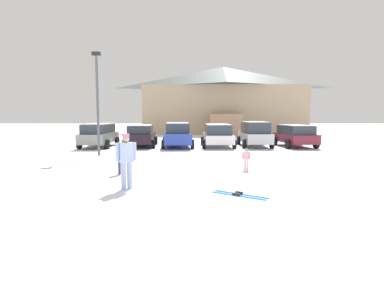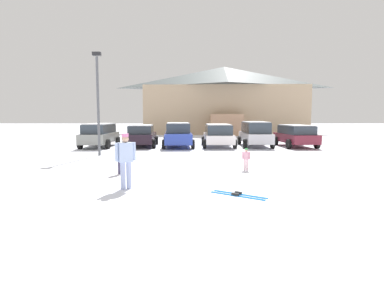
{
  "view_description": "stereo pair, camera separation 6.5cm",
  "coord_description": "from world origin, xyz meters",
  "px_view_note": "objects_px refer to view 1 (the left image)",
  "views": [
    {
      "loc": [
        -1.16,
        -6.58,
        2.18
      ],
      "look_at": [
        -1.02,
        6.58,
        0.95
      ],
      "focal_mm": 28.0,
      "sensor_mm": 36.0,
      "label": 1
    },
    {
      "loc": [
        -1.1,
        -6.58,
        2.18
      ],
      "look_at": [
        -1.02,
        6.58,
        0.95
      ],
      "focal_mm": 28.0,
      "sensor_mm": 36.0,
      "label": 2
    }
  ],
  "objects_px": {
    "parked_black_sedan": "(141,135)",
    "parked_maroon_van": "(295,135)",
    "parked_blue_hatchback": "(177,135)",
    "skier_child_in_red_jacket": "(121,158)",
    "parked_grey_wagon": "(99,134)",
    "parked_silver_wagon": "(254,133)",
    "skier_adult_in_blue_parka": "(126,158)",
    "parked_white_suv": "(218,134)",
    "skier_child_in_pink_snowsuit": "(246,158)",
    "ski_lodge": "(223,100)",
    "pair_of_skis": "(239,195)",
    "lamp_post": "(97,98)"
  },
  "relations": [
    {
      "from": "skier_adult_in_blue_parka",
      "to": "parked_black_sedan",
      "type": "bearing_deg",
      "value": 97.14
    },
    {
      "from": "skier_child_in_red_jacket",
      "to": "skier_adult_in_blue_parka",
      "type": "relative_size",
      "value": 0.63
    },
    {
      "from": "parked_white_suv",
      "to": "parked_silver_wagon",
      "type": "distance_m",
      "value": 2.7
    },
    {
      "from": "parked_silver_wagon",
      "to": "skier_adult_in_blue_parka",
      "type": "height_order",
      "value": "parked_silver_wagon"
    },
    {
      "from": "parked_black_sedan",
      "to": "lamp_post",
      "type": "xyz_separation_m",
      "value": [
        -1.53,
        -4.97,
        2.36
      ]
    },
    {
      "from": "lamp_post",
      "to": "parked_blue_hatchback",
      "type": "bearing_deg",
      "value": 47.59
    },
    {
      "from": "parked_white_suv",
      "to": "ski_lodge",
      "type": "bearing_deg",
      "value": 82.48
    },
    {
      "from": "parked_blue_hatchback",
      "to": "lamp_post",
      "type": "relative_size",
      "value": 0.83
    },
    {
      "from": "skier_child_in_red_jacket",
      "to": "parked_silver_wagon",
      "type": "bearing_deg",
      "value": 54.57
    },
    {
      "from": "pair_of_skis",
      "to": "parked_silver_wagon",
      "type": "bearing_deg",
      "value": 75.95
    },
    {
      "from": "ski_lodge",
      "to": "pair_of_skis",
      "type": "height_order",
      "value": "ski_lodge"
    },
    {
      "from": "parked_white_suv",
      "to": "parked_silver_wagon",
      "type": "height_order",
      "value": "parked_silver_wagon"
    },
    {
      "from": "parked_black_sedan",
      "to": "parked_white_suv",
      "type": "distance_m",
      "value": 5.5
    },
    {
      "from": "parked_grey_wagon",
      "to": "parked_maroon_van",
      "type": "distance_m",
      "value": 13.88
    },
    {
      "from": "parked_black_sedan",
      "to": "skier_child_in_red_jacket",
      "type": "height_order",
      "value": "parked_black_sedan"
    },
    {
      "from": "parked_white_suv",
      "to": "skier_child_in_red_jacket",
      "type": "xyz_separation_m",
      "value": [
        -4.62,
        -10.04,
        -0.28
      ]
    },
    {
      "from": "parked_grey_wagon",
      "to": "lamp_post",
      "type": "relative_size",
      "value": 0.76
    },
    {
      "from": "lamp_post",
      "to": "ski_lodge",
      "type": "bearing_deg",
      "value": 67.38
    },
    {
      "from": "parked_blue_hatchback",
      "to": "skier_child_in_pink_snowsuit",
      "type": "distance_m",
      "value": 9.68
    },
    {
      "from": "parked_white_suv",
      "to": "skier_child_in_pink_snowsuit",
      "type": "relative_size",
      "value": 4.83
    },
    {
      "from": "skier_adult_in_blue_parka",
      "to": "parked_silver_wagon",
      "type": "bearing_deg",
      "value": 62.45
    },
    {
      "from": "pair_of_skis",
      "to": "ski_lodge",
      "type": "bearing_deg",
      "value": 84.44
    },
    {
      "from": "ski_lodge",
      "to": "lamp_post",
      "type": "height_order",
      "value": "ski_lodge"
    },
    {
      "from": "parked_black_sedan",
      "to": "parked_maroon_van",
      "type": "bearing_deg",
      "value": -1.73
    },
    {
      "from": "lamp_post",
      "to": "parked_black_sedan",
      "type": "bearing_deg",
      "value": 72.85
    },
    {
      "from": "skier_child_in_pink_snowsuit",
      "to": "pair_of_skis",
      "type": "bearing_deg",
      "value": -103.64
    },
    {
      "from": "lamp_post",
      "to": "pair_of_skis",
      "type": "bearing_deg",
      "value": -52.98
    },
    {
      "from": "ski_lodge",
      "to": "parked_blue_hatchback",
      "type": "distance_m",
      "value": 18.99
    },
    {
      "from": "skier_child_in_pink_snowsuit",
      "to": "ski_lodge",
      "type": "bearing_deg",
      "value": 85.62
    },
    {
      "from": "parked_blue_hatchback",
      "to": "skier_child_in_red_jacket",
      "type": "distance_m",
      "value": 10.06
    },
    {
      "from": "pair_of_skis",
      "to": "lamp_post",
      "type": "distance_m",
      "value": 11.03
    },
    {
      "from": "parked_white_suv",
      "to": "lamp_post",
      "type": "distance_m",
      "value": 8.77
    },
    {
      "from": "parked_black_sedan",
      "to": "skier_adult_in_blue_parka",
      "type": "bearing_deg",
      "value": -82.86
    },
    {
      "from": "parked_blue_hatchback",
      "to": "parked_silver_wagon",
      "type": "bearing_deg",
      "value": 3.92
    },
    {
      "from": "skier_adult_in_blue_parka",
      "to": "parked_white_suv",
      "type": "bearing_deg",
      "value": 72.52
    },
    {
      "from": "ski_lodge",
      "to": "parked_black_sedan",
      "type": "height_order",
      "value": "ski_lodge"
    },
    {
      "from": "ski_lodge",
      "to": "skier_child_in_red_jacket",
      "type": "relative_size",
      "value": 19.36
    },
    {
      "from": "parked_silver_wagon",
      "to": "parked_maroon_van",
      "type": "xyz_separation_m",
      "value": [
        2.81,
        -0.32,
        -0.1
      ]
    },
    {
      "from": "parked_blue_hatchback",
      "to": "parked_silver_wagon",
      "type": "height_order",
      "value": "parked_silver_wagon"
    },
    {
      "from": "lamp_post",
      "to": "parked_white_suv",
      "type": "bearing_deg",
      "value": 33.89
    },
    {
      "from": "parked_blue_hatchback",
      "to": "skier_adult_in_blue_parka",
      "type": "bearing_deg",
      "value": -94.95
    },
    {
      "from": "parked_grey_wagon",
      "to": "parked_blue_hatchback",
      "type": "distance_m",
      "value": 5.53
    },
    {
      "from": "parked_black_sedan",
      "to": "skier_adult_in_blue_parka",
      "type": "height_order",
      "value": "skier_adult_in_blue_parka"
    },
    {
      "from": "parked_maroon_van",
      "to": "ski_lodge",
      "type": "bearing_deg",
      "value": 100.0
    },
    {
      "from": "ski_lodge",
      "to": "skier_child_in_pink_snowsuit",
      "type": "relative_size",
      "value": 22.72
    },
    {
      "from": "parked_silver_wagon",
      "to": "pair_of_skis",
      "type": "bearing_deg",
      "value": -104.05
    },
    {
      "from": "parked_maroon_van",
      "to": "skier_child_in_pink_snowsuit",
      "type": "relative_size",
      "value": 4.76
    },
    {
      "from": "parked_grey_wagon",
      "to": "parked_maroon_van",
      "type": "xyz_separation_m",
      "value": [
        13.88,
        0.07,
        -0.05
      ]
    },
    {
      "from": "skier_child_in_pink_snowsuit",
      "to": "parked_blue_hatchback",
      "type": "bearing_deg",
      "value": 108.81
    },
    {
      "from": "parked_silver_wagon",
      "to": "lamp_post",
      "type": "height_order",
      "value": "lamp_post"
    }
  ]
}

